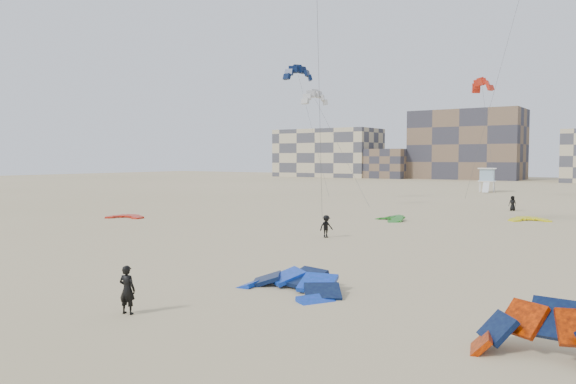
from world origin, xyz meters
The scene contains 16 objects.
ground centered at (0.00, 0.00, 0.00)m, with size 320.00×320.00×0.00m, color #C7B085.
kite_ground_blue centered at (1.17, 3.90, 0.00)m, with size 4.88×4.93×1.45m, color blue, non-canonical shape.
kite_ground_orange centered at (11.45, 1.21, 0.00)m, with size 3.99×3.25×2.42m, color #F33B00, non-canonical shape.
kite_ground_red centered at (-27.32, 19.07, 0.00)m, with size 3.18×3.36×0.42m, color #E93000, non-canonical shape.
kite_ground_green centered at (-6.18, 30.77, 0.00)m, with size 3.10×3.21×0.87m, color #187926, non-canonical shape.
kite_ground_yellow centered at (4.13, 37.39, 0.00)m, with size 3.20×3.35×0.54m, color #F8E80B, non-canonical shape.
kitesurfer_main centered at (-1.67, -2.15, 0.87)m, with size 0.64×0.42×1.75m, color black.
kitesurfer_c centered at (-5.48, 18.37, 0.78)m, with size 1.01×0.58×1.57m, color black.
kitesurfer_e centered at (0.70, 46.48, 0.79)m, with size 0.77×0.50×1.58m, color black.
kite_fly_grey centered at (-18.18, 37.66, 11.99)m, with size 11.58×7.99×12.04m.
kite_fly_navy centered at (-24.81, 44.46, 16.03)m, with size 8.61×5.17×16.42m.
kite_fly_red centered at (-6.56, 60.88, 14.96)m, with size 4.96×4.98×15.40m.
lifeguard_tower_far centered at (-10.32, 78.72, 1.94)m, with size 3.23×5.62×3.92m.
condo_west_a centered at (-70.00, 130.00, 7.00)m, with size 30.00×15.00×14.00m, color #C2B38E.
condo_west_b centered at (-30.00, 134.00, 9.00)m, with size 28.00×14.00×18.00m, color brown.
condo_fill_left centered at (-50.00, 128.00, 4.00)m, with size 12.00×10.00×8.00m, color brown.
Camera 1 is at (14.03, -15.17, 5.53)m, focal length 35.00 mm.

